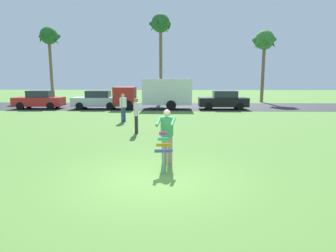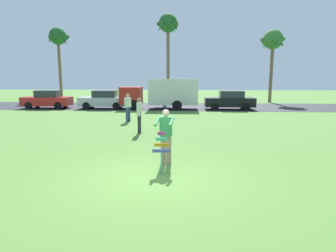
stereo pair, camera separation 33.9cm
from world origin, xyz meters
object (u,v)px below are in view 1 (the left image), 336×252
at_px(parked_truck_red_cab, 158,93).
at_px(person_walker_near, 123,107).
at_px(parked_car_black, 223,100).
at_px(palm_tree_left_near, 49,39).
at_px(kite_held, 163,146).
at_px(person_walker_far, 136,114).
at_px(palm_tree_centre_far, 264,43).
at_px(parked_car_silver, 97,100).
at_px(parked_car_red, 39,100).
at_px(person_kite_flyer, 167,135).
at_px(palm_tree_right_near, 161,27).

bearing_deg(parked_truck_red_cab, person_walker_near, -102.30).
bearing_deg(parked_car_black, person_walker_near, -134.26).
bearing_deg(palm_tree_left_near, kite_held, -61.46).
bearing_deg(kite_held, person_walker_far, 105.23).
bearing_deg(palm_tree_centre_far, parked_car_silver, -154.44).
height_order(parked_car_red, parked_truck_red_cab, parked_truck_red_cab).
distance_m(palm_tree_centre_far, person_walker_far, 23.19).
height_order(kite_held, parked_car_silver, parked_car_silver).
distance_m(person_kite_flyer, palm_tree_right_near, 26.67).
xyz_separation_m(parked_truck_red_cab, palm_tree_right_near, (-0.22, 9.08, 6.97)).
bearing_deg(kite_held, palm_tree_centre_far, 68.36).
bearing_deg(kite_held, parked_truck_red_cab, 94.28).
distance_m(parked_truck_red_cab, palm_tree_right_near, 11.45).
height_order(parked_car_black, palm_tree_left_near, palm_tree_left_near).
bearing_deg(parked_car_red, palm_tree_left_near, 107.63).
height_order(parked_car_red, parked_car_black, same).
distance_m(kite_held, person_walker_far, 6.09).
distance_m(parked_truck_red_cab, person_walker_near, 7.74).
relative_size(parked_truck_red_cab, palm_tree_centre_far, 0.85).
height_order(kite_held, parked_truck_red_cab, parked_truck_red_cab).
distance_m(parked_truck_red_cab, person_walker_far, 11.36).
distance_m(parked_car_black, palm_tree_right_near, 13.25).
bearing_deg(parked_truck_red_cab, kite_held, -85.72).
bearing_deg(parked_car_silver, parked_car_red, -180.00).
bearing_deg(person_kite_flyer, person_walker_far, 108.05).
height_order(parked_car_black, person_walker_near, person_walker_near).
relative_size(palm_tree_left_near, palm_tree_centre_far, 1.12).
distance_m(parked_car_silver, person_walker_far, 12.42).
bearing_deg(palm_tree_left_near, parked_car_red, -72.37).
bearing_deg(person_walker_far, person_kite_flyer, -71.95).
distance_m(parked_truck_red_cab, palm_tree_left_near, 18.54).
bearing_deg(person_walker_near, person_kite_flyer, -71.39).
height_order(person_kite_flyer, parked_car_silver, person_kite_flyer).
distance_m(person_kite_flyer, parked_car_red, 20.32).
xyz_separation_m(kite_held, parked_car_black, (4.42, 17.22, 0.02)).
bearing_deg(person_walker_near, parked_car_silver, 116.05).
distance_m(parked_car_silver, person_walker_near, 8.41).
distance_m(palm_tree_right_near, palm_tree_centre_far, 11.70).
height_order(parked_car_silver, palm_tree_centre_far, palm_tree_centre_far).
bearing_deg(palm_tree_left_near, parked_car_silver, -51.35).
distance_m(parked_car_red, person_walker_far, 15.25).
bearing_deg(parked_car_silver, parked_car_black, -0.01).
xyz_separation_m(palm_tree_centre_far, person_walker_far, (-11.58, -19.30, -5.58)).
relative_size(person_kite_flyer, parked_car_black, 0.41).
distance_m(parked_car_red, palm_tree_centre_far, 23.87).
bearing_deg(parked_car_black, person_kite_flyer, -104.76).
relative_size(parked_car_red, palm_tree_centre_far, 0.54).
height_order(palm_tree_left_near, person_walker_near, palm_tree_left_near).
xyz_separation_m(parked_car_silver, palm_tree_left_near, (-8.56, 10.71, 6.62)).
relative_size(parked_car_red, person_walker_far, 2.46).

